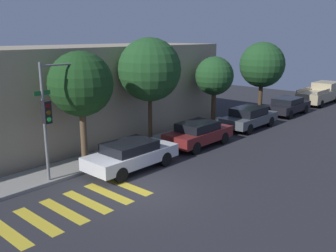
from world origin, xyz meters
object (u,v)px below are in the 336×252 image
sedan_tail_of_row (288,105)px  tree_behind_truck (262,65)px  sedan_middle (198,133)px  sedan_far_end (249,117)px  tree_midblock (150,70)px  tree_far_end (214,76)px  pickup_truck (321,93)px  tree_near_corner (81,84)px  sedan_near_corner (131,154)px  traffic_light_pole (56,102)px

sedan_tail_of_row → tree_behind_truck: bearing=112.0°
sedan_middle → sedan_far_end: bearing=0.0°
sedan_middle → tree_midblock: bearing=132.6°
tree_far_end → sedan_tail_of_row: bearing=-15.3°
pickup_truck → tree_behind_truck: size_ratio=1.05×
sedan_tail_of_row → tree_near_corner: size_ratio=0.83×
sedan_near_corner → pickup_truck: (23.06, -0.00, 0.19)m
tree_midblock → tree_far_end: bearing=0.0°
sedan_far_end → tree_midblock: size_ratio=0.77×
tree_far_end → tree_behind_truck: size_ratio=0.85×
tree_behind_truck → tree_far_end: bearing=180.0°
pickup_truck → tree_far_end: bearing=172.0°
sedan_far_end → pickup_truck: bearing=-0.0°
sedan_tail_of_row → pickup_truck: pickup_truck is taller
pickup_truck → tree_behind_truck: 8.27m
traffic_light_pole → pickup_truck: (25.92, -1.27, -2.45)m
tree_near_corner → tree_behind_truck: 16.69m
tree_midblock → tree_behind_truck: size_ratio=1.07×
sedan_tail_of_row → tree_far_end: (-7.14, 1.95, 2.67)m
tree_near_corner → tree_midblock: (4.38, 0.00, 0.36)m
sedan_near_corner → sedan_tail_of_row: (16.33, 0.00, -0.00)m
sedan_middle → tree_midblock: tree_midblock is taller
sedan_tail_of_row → sedan_near_corner: bearing=-180.0°
traffic_light_pole → tree_behind_truck: tree_behind_truck is taller
sedan_tail_of_row → tree_near_corner: tree_near_corner is taller
sedan_middle → tree_far_end: (4.17, 1.95, 2.66)m
tree_behind_truck → tree_midblock: bearing=180.0°
pickup_truck → tree_midblock: tree_midblock is taller
traffic_light_pole → tree_midblock: tree_midblock is taller
traffic_light_pole → sedan_far_end: size_ratio=1.10×
sedan_middle → sedan_near_corner: bearing=-180.0°
traffic_light_pole → sedan_tail_of_row: traffic_light_pole is taller
sedan_near_corner → sedan_middle: size_ratio=1.06×
sedan_near_corner → tree_behind_truck: tree_behind_truck is taller
pickup_truck → tree_far_end: size_ratio=1.24×
sedan_middle → tree_far_end: tree_far_end is taller
tree_midblock → sedan_near_corner: bearing=-148.8°
tree_far_end → pickup_truck: bearing=-8.0°
sedan_middle → tree_far_end: bearing=25.1°
traffic_light_pole → tree_near_corner: (1.71, 0.68, 0.50)m
sedan_near_corner → sedan_middle: (5.01, 0.00, 0.02)m
traffic_light_pole → tree_far_end: (12.05, 0.68, 0.03)m
sedan_near_corner → tree_midblock: tree_midblock is taller
sedan_near_corner → sedan_far_end: 10.49m
sedan_tail_of_row → tree_midblock: (-13.11, 1.95, 3.50)m
traffic_light_pole → sedan_tail_of_row: size_ratio=1.12×
tree_midblock → tree_far_end: tree_midblock is taller
sedan_near_corner → sedan_middle: sedan_middle is taller
sedan_middle → sedan_far_end: (5.48, 0.00, 0.02)m
sedan_near_corner → tree_far_end: 9.77m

